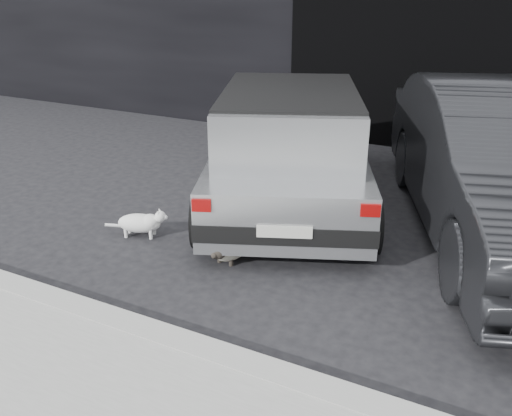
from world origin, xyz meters
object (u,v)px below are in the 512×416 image
at_px(cat_siamese, 231,248).
at_px(cat_white, 142,223).
at_px(second_car, 507,164).
at_px(silver_hatchback, 289,142).

height_order(cat_siamese, cat_white, cat_white).
bearing_deg(cat_siamese, second_car, -137.47).
relative_size(silver_hatchback, cat_siamese, 5.13).
relative_size(second_car, cat_siamese, 5.91).
relative_size(silver_hatchback, cat_white, 6.43).
xyz_separation_m(silver_hatchback, second_car, (2.57, 0.19, 0.03)).
relative_size(second_car, cat_white, 7.42).
height_order(second_car, cat_white, second_car).
distance_m(silver_hatchback, cat_siamese, 1.89).
height_order(silver_hatchback, second_car, second_car).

